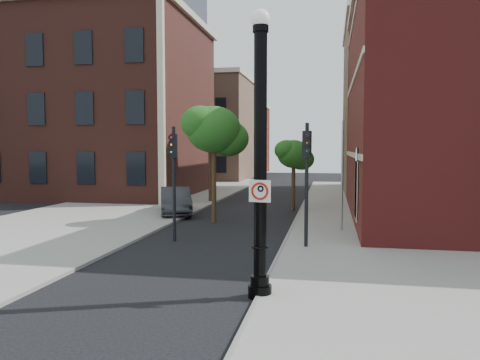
% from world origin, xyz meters
% --- Properties ---
extents(ground, '(120.00, 120.00, 0.00)m').
position_xyz_m(ground, '(0.00, 0.00, 0.00)').
color(ground, black).
rests_on(ground, ground).
extents(sidewalk_right, '(8.00, 60.00, 0.12)m').
position_xyz_m(sidewalk_right, '(6.00, 10.00, 0.06)').
color(sidewalk_right, gray).
rests_on(sidewalk_right, ground).
extents(sidewalk_left, '(10.00, 50.00, 0.12)m').
position_xyz_m(sidewalk_left, '(-9.00, 18.00, 0.06)').
color(sidewalk_left, gray).
rests_on(sidewalk_left, ground).
extents(curb_edge, '(0.10, 60.00, 0.14)m').
position_xyz_m(curb_edge, '(2.05, 10.00, 0.07)').
color(curb_edge, gray).
rests_on(curb_edge, ground).
extents(victorian_building, '(18.60, 14.60, 17.95)m').
position_xyz_m(victorian_building, '(-16.00, 23.97, 8.74)').
color(victorian_building, '#572820').
rests_on(victorian_building, ground).
extents(bg_building_tan_a, '(12.00, 12.00, 12.00)m').
position_xyz_m(bg_building_tan_a, '(-12.00, 44.00, 6.00)').
color(bg_building_tan_a, '#9C7055').
rests_on(bg_building_tan_a, ground).
extents(bg_building_red, '(12.00, 12.00, 10.00)m').
position_xyz_m(bg_building_red, '(-12.00, 58.00, 5.00)').
color(bg_building_red, maroon).
rests_on(bg_building_red, ground).
extents(lamppost, '(0.62, 0.62, 7.33)m').
position_xyz_m(lamppost, '(2.06, -0.24, 3.38)').
color(lamppost, black).
rests_on(lamppost, ground).
extents(no_parking_sign, '(0.56, 0.10, 0.56)m').
position_xyz_m(no_parking_sign, '(2.08, -0.42, 2.80)').
color(no_parking_sign, white).
rests_on(no_parking_sign, ground).
extents(parked_car, '(3.28, 5.08, 1.58)m').
position_xyz_m(parked_car, '(-4.98, 13.73, 0.79)').
color(parked_car, '#2C2C31').
rests_on(parked_car, ground).
extents(traffic_signal_left, '(0.37, 0.42, 4.74)m').
position_xyz_m(traffic_signal_left, '(-2.52, 6.33, 3.19)').
color(traffic_signal_left, black).
rests_on(traffic_signal_left, ground).
extents(traffic_signal_right, '(0.35, 0.41, 4.81)m').
position_xyz_m(traffic_signal_right, '(2.94, 5.73, 3.24)').
color(traffic_signal_right, black).
rests_on(traffic_signal_right, ground).
extents(utility_pole, '(0.10, 0.10, 5.09)m').
position_xyz_m(utility_pole, '(4.35, 9.57, 2.55)').
color(utility_pole, '#999999').
rests_on(utility_pole, ground).
extents(street_tree_a, '(3.33, 3.01, 6.00)m').
position_xyz_m(street_tree_a, '(-2.04, 11.41, 4.74)').
color(street_tree_a, '#351F15').
rests_on(street_tree_a, ground).
extents(street_tree_b, '(3.34, 3.02, 6.01)m').
position_xyz_m(street_tree_b, '(-4.43, 19.77, 4.75)').
color(street_tree_b, '#351F15').
rests_on(street_tree_b, ground).
extents(street_tree_c, '(2.41, 2.18, 4.35)m').
position_xyz_m(street_tree_c, '(1.62, 16.89, 3.42)').
color(street_tree_c, '#351F15').
rests_on(street_tree_c, ground).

